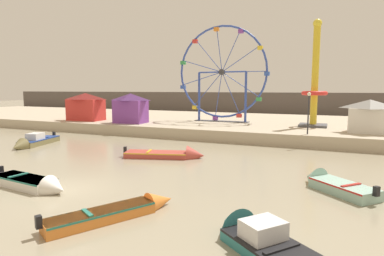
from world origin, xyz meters
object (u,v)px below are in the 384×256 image
at_px(motorboat_seafoam, 332,184).
at_px(promenade_lamp_near, 309,107).
at_px(motorboat_orange_hull, 121,210).
at_px(drop_tower_yellow_tower, 315,87).
at_px(motorboat_faded_red, 173,155).
at_px(carnival_booth_red_striped, 86,106).
at_px(motorboat_white_red_stripe, 34,184).
at_px(motorboat_teal_painted, 254,236).
at_px(motorboat_olive_wood, 33,142).
at_px(ferris_wheel_blue_frame, 222,74).
at_px(carnival_booth_white_ticket, 369,116).
at_px(carnival_booth_purple_stall, 131,108).

distance_m(motorboat_seafoam, promenade_lamp_near, 12.98).
xyz_separation_m(motorboat_orange_hull, promenade_lamp_near, (5.63, 19.57, 3.31)).
bearing_deg(drop_tower_yellow_tower, motorboat_seafoam, -83.91).
xyz_separation_m(motorboat_orange_hull, drop_tower_yellow_tower, (5.71, 26.14, 5.08)).
height_order(motorboat_faded_red, carnival_booth_red_striped, carnival_booth_red_striped).
relative_size(motorboat_white_red_stripe, motorboat_seafoam, 1.34).
relative_size(motorboat_teal_painted, motorboat_olive_wood, 0.73).
bearing_deg(motorboat_teal_painted, drop_tower_yellow_tower, -52.41).
relative_size(motorboat_orange_hull, motorboat_seafoam, 1.32).
bearing_deg(motorboat_olive_wood, motorboat_teal_painted, 51.28).
relative_size(ferris_wheel_blue_frame, drop_tower_yellow_tower, 1.04).
xyz_separation_m(motorboat_white_red_stripe, ferris_wheel_blue_frame, (1.34, 26.02, 6.63)).
distance_m(motorboat_white_red_stripe, carnival_booth_red_striped, 25.61).
distance_m(motorboat_olive_wood, carnival_booth_white_ticket, 30.49).
xyz_separation_m(ferris_wheel_blue_frame, drop_tower_yellow_tower, (10.58, -1.07, -1.58)).
distance_m(motorboat_faded_red, carnival_booth_red_striped, 21.25).
xyz_separation_m(ferris_wheel_blue_frame, carnival_booth_white_ticket, (15.51, -4.38, -4.20)).
xyz_separation_m(carnival_booth_white_ticket, promenade_lamp_near, (-5.01, -3.25, 0.85)).
xyz_separation_m(motorboat_olive_wood, promenade_lamp_near, (22.66, 9.34, 3.21)).
relative_size(drop_tower_yellow_tower, carnival_booth_purple_stall, 2.79).
height_order(motorboat_olive_wood, ferris_wheel_blue_frame, ferris_wheel_blue_frame).
relative_size(carnival_booth_white_ticket, carnival_booth_red_striped, 0.82).
bearing_deg(carnival_booth_red_striped, motorboat_faded_red, -33.21).
height_order(motorboat_white_red_stripe, motorboat_faded_red, motorboat_faded_red).
distance_m(motorboat_faded_red, motorboat_olive_wood, 13.86).
relative_size(carnival_booth_white_ticket, promenade_lamp_near, 1.07).
bearing_deg(promenade_lamp_near, motorboat_seafoam, -80.39).
distance_m(motorboat_seafoam, carnival_booth_red_striped, 32.48).
relative_size(motorboat_white_red_stripe, carnival_booth_red_striped, 1.11).
xyz_separation_m(motorboat_faded_red, carnival_booth_red_striped, (-17.98, 11.00, 2.70)).
xyz_separation_m(motorboat_faded_red, carnival_booth_purple_stall, (-10.95, 10.61, 2.70)).
distance_m(motorboat_teal_painted, carnival_booth_red_striped, 34.63).
bearing_deg(motorboat_teal_painted, motorboat_orange_hull, 35.84).
xyz_separation_m(motorboat_faded_red, motorboat_olive_wood, (-13.85, -0.58, 0.12)).
xyz_separation_m(motorboat_seafoam, carnival_booth_white_ticket, (2.91, 15.63, 2.43)).
bearing_deg(promenade_lamp_near, carnival_booth_red_striped, 175.23).
bearing_deg(ferris_wheel_blue_frame, motorboat_faded_red, -84.11).
height_order(ferris_wheel_blue_frame, carnival_booth_purple_stall, ferris_wheel_blue_frame).
distance_m(ferris_wheel_blue_frame, drop_tower_yellow_tower, 10.75).
bearing_deg(motorboat_faded_red, drop_tower_yellow_tower, 42.79).
distance_m(ferris_wheel_blue_frame, carnival_booth_red_striped, 17.61).
relative_size(drop_tower_yellow_tower, promenade_lamp_near, 3.01).
relative_size(motorboat_white_red_stripe, carnival_booth_white_ticket, 1.34).
bearing_deg(motorboat_orange_hull, motorboat_olive_wood, 87.51).
height_order(ferris_wheel_blue_frame, carnival_booth_red_striped, ferris_wheel_blue_frame).
bearing_deg(promenade_lamp_near, motorboat_orange_hull, -106.05).
bearing_deg(motorboat_faded_red, carnival_booth_white_ticket, 23.90).
xyz_separation_m(motorboat_faded_red, carnival_booth_white_ticket, (13.82, 12.01, 2.48)).
distance_m(motorboat_faded_red, carnival_booth_white_ticket, 18.48).
bearing_deg(motorboat_orange_hull, carnival_booth_white_ticket, 3.51).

